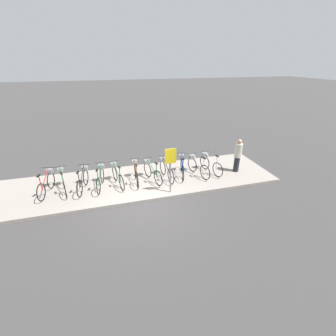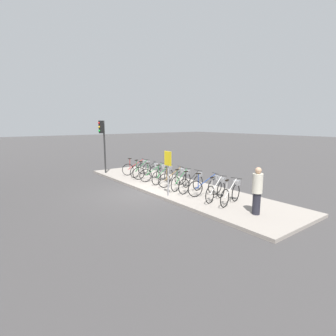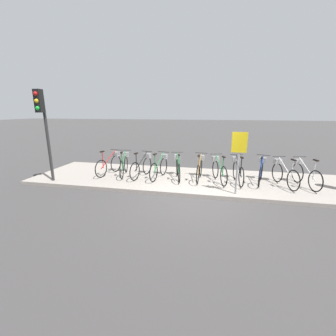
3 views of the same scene
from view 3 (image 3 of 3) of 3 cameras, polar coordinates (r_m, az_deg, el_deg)
name	(u,v)px [view 3 (image 3 of 3)]	position (r m, az deg, el deg)	size (l,w,h in m)	color
ground_plane	(194,198)	(7.09, 6.68, -7.51)	(120.00, 120.00, 0.00)	#423F3F
sidewalk	(198,180)	(8.61, 7.71, -3.12)	(12.71, 3.28, 0.12)	#9E9389
parked_bicycle_0	(110,163)	(9.37, -14.48, 1.20)	(0.50, 1.63, 1.01)	black
parked_bicycle_1	(124,164)	(9.10, -11.04, 1.00)	(0.53, 1.62, 1.01)	black
parked_bicycle_2	(142,165)	(8.76, -6.53, 0.66)	(0.50, 1.63, 1.01)	black
parked_bicycle_3	(160,166)	(8.57, -2.09, 0.44)	(0.46, 1.63, 1.01)	black
parked_bicycle_4	(178,167)	(8.48, 2.54, 0.28)	(0.55, 1.61, 1.01)	black
parked_bicycle_5	(200,168)	(8.41, 8.06, 0.03)	(0.46, 1.65, 1.01)	black
parked_bicycle_6	(219,169)	(8.34, 12.74, -0.32)	(0.63, 1.59, 1.01)	black
parked_bicycle_7	(238,170)	(8.41, 17.28, -0.50)	(0.46, 1.64, 1.01)	black
parked_bicycle_8	(261,171)	(8.63, 22.59, -0.59)	(0.56, 1.61, 1.01)	black
parked_bicycle_9	(284,173)	(8.64, 27.29, -1.09)	(0.59, 1.60, 1.01)	black
parked_bicycle_10	(304,173)	(8.92, 31.35, -1.15)	(0.57, 1.61, 1.01)	black
traffic_light	(42,117)	(8.93, -29.27, 11.30)	(0.24, 0.40, 3.20)	#2D2D2D
sign_post	(239,153)	(6.99, 17.51, 3.77)	(0.44, 0.07, 1.91)	#99999E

